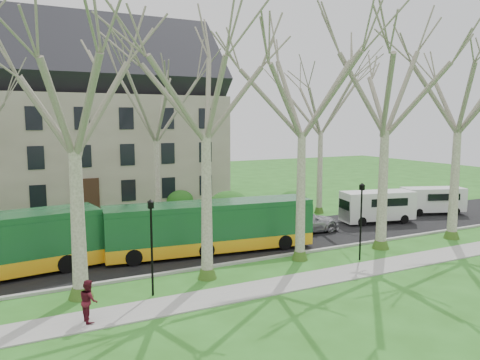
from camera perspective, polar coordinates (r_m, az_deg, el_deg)
name	(u,v)px	position (r m, az deg, el deg)	size (l,w,h in m)	color
ground	(258,270)	(25.13, 2.25, -10.92)	(120.00, 120.00, 0.00)	#2A641C
sidewalk	(284,284)	(23.09, 5.34, -12.55)	(70.00, 2.00, 0.06)	gray
road	(216,245)	(29.85, -2.92, -7.91)	(80.00, 8.00, 0.06)	black
curb	(245,261)	(26.37, 0.65, -9.87)	(80.00, 0.25, 0.14)	#A5A39E
building	(72,118)	(45.20, -19.81, 7.15)	(26.50, 12.20, 16.00)	gray
tree_row_verge	(256,137)	(24.15, 1.99, 5.27)	(49.00, 7.00, 14.00)	gray
tree_row_far	(167,147)	(33.52, -8.90, 4.05)	(33.00, 7.00, 12.00)	gray
lamp_row	(268,226)	(23.60, 3.47, -5.65)	(36.22, 0.22, 4.30)	black
hedges	(113,213)	(36.20, -15.26, -3.87)	(30.60, 8.60, 2.00)	#1F5217
bus_follow	(211,226)	(27.90, -3.60, -5.67)	(12.32, 2.57, 3.08)	#164F27
sedan	(303,221)	(33.00, 7.63, -5.01)	(2.21, 5.45, 1.58)	#B9B9BE
van_a	(377,207)	(37.33, 16.40, -3.17)	(5.49, 2.00, 2.40)	silver
van_b	(433,201)	(42.28, 22.44, -2.36)	(5.05, 1.84, 2.20)	silver
pedestrian_b	(89,301)	(19.67, -17.97, -13.82)	(0.81, 0.63, 1.66)	#53131F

